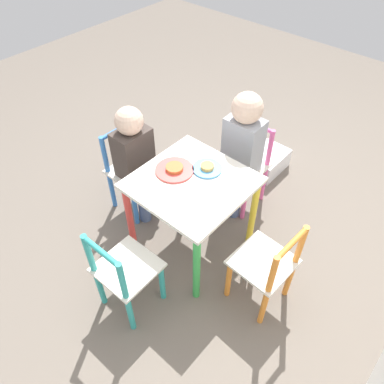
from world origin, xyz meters
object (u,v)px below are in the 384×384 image
at_px(chair_teal, 124,273).
at_px(plate_front, 175,169).
at_px(kids_table, 192,194).
at_px(child_left, 241,144).
at_px(plate_left, 207,168).
at_px(chair_orange, 266,267).
at_px(child_front, 136,155).
at_px(storage_bin, 267,161).
at_px(chair_blue, 132,172).
at_px(chair_pink, 244,167).

relative_size(chair_teal, plate_front, 2.75).
bearing_deg(kids_table, child_left, -178.78).
bearing_deg(kids_table, plate_left, 180.00).
bearing_deg(plate_left, chair_orange, 73.69).
distance_m(child_front, storage_bin, 0.98).
bearing_deg(chair_orange, child_left, -129.37).
distance_m(chair_orange, storage_bin, 1.03).
height_order(kids_table, chair_orange, chair_orange).
distance_m(kids_table, chair_teal, 0.51).
distance_m(chair_blue, chair_pink, 0.67).
bearing_deg(chair_orange, child_front, -89.21).
bearing_deg(plate_front, plate_left, 135.00).
relative_size(kids_table, chair_blue, 1.00).
distance_m(chair_orange, child_left, 0.70).
bearing_deg(chair_teal, chair_orange, -137.12).
height_order(child_left, plate_front, child_left).
height_order(chair_blue, plate_left, chair_blue).
height_order(child_front, storage_bin, child_front).
height_order(chair_pink, child_front, child_front).
bearing_deg(chair_pink, chair_orange, -47.11).
height_order(chair_blue, storage_bin, chair_blue).
bearing_deg(chair_pink, plate_left, -89.62).
height_order(kids_table, chair_blue, chair_blue).
distance_m(chair_orange, chair_teal, 0.66).
relative_size(kids_table, storage_bin, 1.88).
xyz_separation_m(kids_table, plate_left, (-0.12, 0.00, 0.09)).
xyz_separation_m(chair_orange, child_left, (-0.45, -0.49, 0.21)).
xyz_separation_m(child_front, plate_left, (-0.11, 0.42, 0.08)).
relative_size(chair_pink, child_left, 0.69).
bearing_deg(storage_bin, kids_table, 2.77).
relative_size(chair_orange, plate_front, 2.75).
distance_m(kids_table, storage_bin, 0.90).
bearing_deg(child_front, storage_bin, -23.45).
bearing_deg(child_left, storage_bin, 93.14).
distance_m(chair_pink, chair_orange, 0.71).
distance_m(child_front, plate_front, 0.31).
xyz_separation_m(chair_orange, plate_left, (-0.14, -0.48, 0.24)).
height_order(chair_teal, child_left, child_left).
bearing_deg(chair_pink, plate_front, -103.55).
relative_size(chair_blue, storage_bin, 1.88).
height_order(child_front, plate_front, child_front).
height_order(chair_orange, chair_teal, same).
bearing_deg(chair_orange, chair_blue, -89.15).
bearing_deg(kids_table, chair_blue, -91.30).
distance_m(chair_teal, storage_bin, 1.33).
relative_size(plate_left, storage_bin, 0.53).
distance_m(kids_table, chair_blue, 0.51).
bearing_deg(plate_front, chair_blue, -91.71).
xyz_separation_m(chair_pink, child_left, (0.06, 0.00, 0.21)).
bearing_deg(plate_front, child_left, 165.83).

